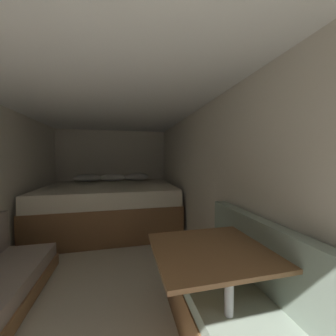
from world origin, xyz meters
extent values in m
plane|color=beige|center=(0.00, 1.90, 0.00)|extent=(6.89, 6.89, 0.00)
cube|color=beige|center=(0.00, 4.37, 1.00)|extent=(2.57, 0.05, 1.99)
cube|color=beige|center=(1.26, 1.90, 1.00)|extent=(0.05, 4.89, 1.99)
cube|color=white|center=(0.00, 1.90, 2.02)|extent=(2.57, 4.89, 0.05)
cube|color=brown|center=(0.00, 3.40, 0.28)|extent=(2.35, 1.79, 0.57)
cube|color=beige|center=(0.00, 3.40, 0.69)|extent=(2.31, 1.75, 0.26)
ellipsoid|color=white|center=(-0.53, 4.10, 0.91)|extent=(0.58, 0.28, 0.16)
ellipsoid|color=white|center=(0.53, 4.10, 0.91)|extent=(0.58, 0.28, 0.16)
ellipsoid|color=white|center=(0.00, 4.10, 0.91)|extent=(0.58, 0.28, 0.16)
cube|color=brown|center=(0.92, 0.70, 0.18)|extent=(0.58, 1.28, 0.36)
cube|color=gray|center=(0.92, 0.70, 0.41)|extent=(0.56, 1.26, 0.10)
cube|color=gray|center=(1.17, 0.70, 0.69)|extent=(0.10, 1.26, 0.44)
cube|color=brown|center=(0.80, 0.69, 0.76)|extent=(0.77, 0.64, 0.02)
cylinder|color=silver|center=(0.80, 0.53, 0.37)|extent=(0.05, 0.05, 0.74)
cylinder|color=silver|center=(0.80, 0.85, 0.37)|extent=(0.05, 0.05, 0.74)
camera|label=1|loc=(0.24, -0.39, 1.33)|focal=20.54mm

